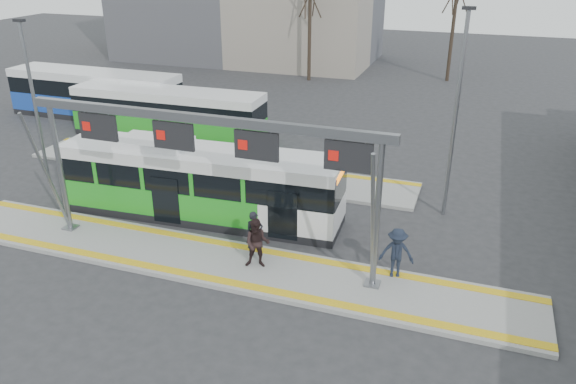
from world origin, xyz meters
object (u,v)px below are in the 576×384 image
at_px(gantry, 204,146).
at_px(hero_bus, 200,183).
at_px(passenger_b, 257,243).
at_px(passenger_c, 397,253).
at_px(passenger_a, 255,234).

xyz_separation_m(gantry, hero_bus, (-1.94, 3.00, -2.84)).
height_order(passenger_b, passenger_c, passenger_b).
bearing_deg(passenger_a, passenger_b, -94.29).
bearing_deg(gantry, passenger_c, 7.10).
distance_m(gantry, hero_bus, 4.57).
bearing_deg(hero_bus, passenger_a, -38.99).
bearing_deg(passenger_b, gantry, 160.29).
relative_size(gantry, hero_bus, 1.11).
xyz_separation_m(passenger_b, passenger_c, (4.59, 0.95, -0.02)).
xyz_separation_m(hero_bus, passenger_b, (3.80, -3.15, -0.41)).
relative_size(gantry, passenger_b, 7.22).
relative_size(passenger_a, passenger_c, 0.96).
bearing_deg(passenger_b, hero_bus, 125.22).
height_order(passenger_a, passenger_c, passenger_c).
distance_m(gantry, passenger_c, 7.28).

